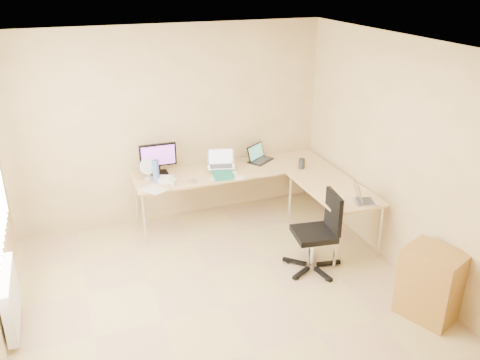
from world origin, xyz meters
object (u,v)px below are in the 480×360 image
object	(u,v)px
laptop_center	(221,159)
desk_fan	(148,169)
mug	(173,182)
office_chair	(314,231)
cabinet	(431,284)
desk_main	(233,194)
laptop_black	(261,153)
monitor	(158,159)
water_bottle	(156,171)
desk_return	(332,214)
laptop_return	(366,194)
keyboard	(227,177)

from	to	relation	value
laptop_center	desk_fan	distance (m)	0.96
mug	office_chair	distance (m)	1.84
desk_fan	cabinet	distance (m)	3.57
desk_main	laptop_black	distance (m)	0.69
laptop_black	cabinet	size ratio (longest dim) A/B	0.49
laptop_center	desk_fan	size ratio (longest dim) A/B	1.34
desk_fan	monitor	bearing A→B (deg)	44.62
water_bottle	office_chair	size ratio (longest dim) A/B	0.31
desk_return	desk_main	bearing A→B (deg)	134.27
desk_main	cabinet	distance (m)	2.89
desk_return	cabinet	xyz separation A→B (m)	(0.15, -1.66, -0.01)
cabinet	desk_main	bearing A→B (deg)	90.20
desk_return	laptop_black	bearing A→B (deg)	113.78
desk_return	office_chair	distance (m)	0.77
desk_return	monitor	bearing A→B (deg)	148.16
laptop_center	desk_main	bearing A→B (deg)	19.32
laptop_black	mug	size ratio (longest dim) A/B	3.71
water_bottle	desk_fan	xyz separation A→B (m)	(-0.08, 0.14, -0.02)
monitor	laptop_return	bearing A→B (deg)	-38.71
desk_main	office_chair	bearing A→B (deg)	-74.26
laptop_black	mug	world-z (taller)	laptop_black
desk_return	water_bottle	xyz separation A→B (m)	(-2.02, 0.92, 0.51)
desk_return	desk_fan	bearing A→B (deg)	153.18
laptop_center	desk_fan	xyz separation A→B (m)	(-0.96, 0.08, -0.04)
desk_main	laptop_center	size ratio (longest dim) A/B	7.44
laptop_center	office_chair	xyz separation A→B (m)	(0.60, -1.50, -0.40)
laptop_center	water_bottle	distance (m)	0.88
laptop_center	laptop_return	distance (m)	1.94
monitor	water_bottle	bearing A→B (deg)	-107.41
keyboard	cabinet	distance (m)	2.75
mug	desk_main	bearing A→B (deg)	16.34
desk_main	monitor	bearing A→B (deg)	168.20
desk_fan	water_bottle	bearing A→B (deg)	-55.60
desk_return	laptop_black	xyz separation A→B (m)	(-0.51, 1.15, 0.48)
keyboard	cabinet	bearing A→B (deg)	-39.47
desk_main	laptop_return	world-z (taller)	laptop_return
mug	laptop_return	xyz separation A→B (m)	(1.97, -1.24, 0.06)
laptop_black	desk_fan	size ratio (longest dim) A/B	1.36
desk_return	water_bottle	bearing A→B (deg)	155.49
monitor	desk_return	bearing A→B (deg)	-30.98
keyboard	mug	xyz separation A→B (m)	(-0.72, 0.00, 0.04)
desk_main	water_bottle	size ratio (longest dim) A/B	8.95
desk_main	mug	distance (m)	1.00
office_chair	desk_main	bearing A→B (deg)	113.59
laptop_return	desk_main	bearing A→B (deg)	52.24
laptop_black	cabinet	world-z (taller)	laptop_black
monitor	keyboard	xyz separation A→B (m)	(0.79, -0.46, -0.20)
desk_fan	office_chair	xyz separation A→B (m)	(1.55, -1.58, -0.36)
monitor	desk_fan	xyz separation A→B (m)	(-0.17, -0.14, -0.07)
laptop_return	cabinet	world-z (taller)	laptop_return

